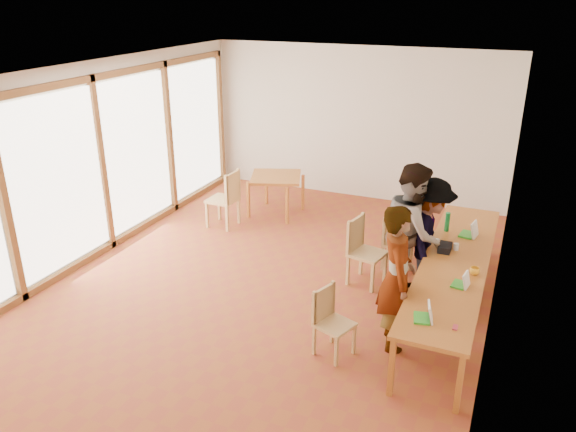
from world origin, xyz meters
TOP-DOWN VIEW (x-y plane):
  - ground at (0.00, 0.00)m, footprint 8.00×8.00m
  - wall_back at (0.00, 4.00)m, footprint 6.00×0.10m
  - wall_front at (0.00, -4.00)m, footprint 6.00×0.10m
  - wall_right at (3.00, 0.00)m, footprint 0.10×8.00m
  - window_wall at (-2.96, 0.00)m, footprint 0.10×8.00m
  - ceiling at (0.00, 0.00)m, footprint 6.00×8.00m
  - communal_table at (2.50, 0.14)m, footprint 0.80×4.00m
  - side_table at (-1.06, 2.44)m, footprint 0.90×0.90m
  - chair_near at (1.30, -1.31)m, footprint 0.49×0.49m
  - chair_mid at (1.16, 0.48)m, footprint 0.55×0.55m
  - chair_far at (1.45, 1.13)m, footprint 0.40×0.40m
  - chair_empty at (1.80, 1.32)m, footprint 0.57×0.57m
  - chair_spare at (-1.58, 1.53)m, footprint 0.50×0.50m
  - person_near at (1.96, -0.86)m, footprint 0.62×0.75m
  - person_mid at (1.88, 0.38)m, footprint 0.89×1.05m
  - person_far at (2.09, 0.55)m, footprint 0.70×1.12m
  - laptop_near at (2.40, -1.40)m, footprint 0.24×0.26m
  - laptop_mid at (2.66, -0.51)m, footprint 0.21×0.24m
  - laptop_far at (2.58, 1.02)m, footprint 0.26×0.29m
  - yellow_mug at (2.76, -0.15)m, footprint 0.12×0.12m
  - green_bottle at (2.25, 1.07)m, footprint 0.07×0.07m
  - clear_glass at (2.46, 0.48)m, footprint 0.07×0.07m
  - condiment_cup at (2.19, 0.58)m, footprint 0.08×0.08m
  - pink_phone at (2.71, -1.44)m, footprint 0.05×0.10m
  - black_pouch at (2.32, 0.39)m, footprint 0.16×0.26m

SIDE VIEW (x-z plane):
  - ground at x=0.00m, z-range 0.00..0.00m
  - chair_near at x=1.30m, z-range 0.29..0.73m
  - chair_far at x=1.45m, z-range 0.30..0.75m
  - chair_empty at x=1.80m, z-range 0.34..0.86m
  - chair_mid at x=1.16m, z-range 0.34..0.87m
  - chair_spare at x=-1.58m, z-range 0.36..0.91m
  - side_table at x=-1.06m, z-range 0.29..1.04m
  - communal_table at x=2.50m, z-range 0.33..1.08m
  - pink_phone at x=2.71m, z-range 0.75..0.76m
  - condiment_cup at x=2.19m, z-range 0.75..0.81m
  - clear_glass at x=2.46m, z-range 0.75..0.84m
  - black_pouch at x=2.32m, z-range 0.75..0.84m
  - yellow_mug at x=2.76m, z-range 0.75..0.84m
  - laptop_mid at x=2.66m, z-range 0.71..0.89m
  - laptop_near at x=2.40m, z-range 0.71..0.90m
  - laptop_far at x=2.58m, z-range 0.70..0.92m
  - person_far at x=2.09m, z-range 0.00..1.67m
  - person_near at x=1.96m, z-range 0.00..1.78m
  - green_bottle at x=2.25m, z-range 0.75..1.03m
  - person_mid at x=1.88m, z-range 0.00..1.90m
  - wall_back at x=0.00m, z-range 0.00..3.00m
  - wall_front at x=0.00m, z-range 0.00..3.00m
  - wall_right at x=3.00m, z-range 0.00..3.00m
  - window_wall at x=-2.96m, z-range 0.00..3.00m
  - ceiling at x=0.00m, z-range 3.00..3.04m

